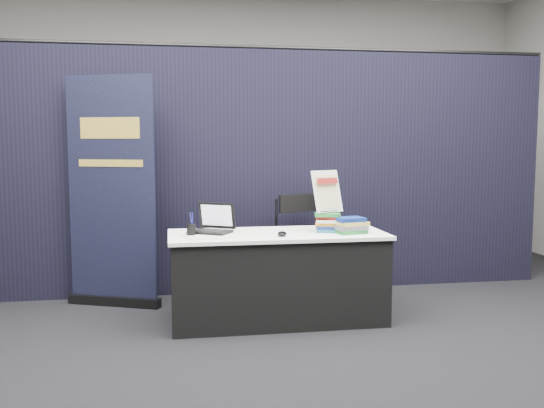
{
  "coord_description": "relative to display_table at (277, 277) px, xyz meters",
  "views": [
    {
      "loc": [
        -0.89,
        -4.36,
        1.52
      ],
      "look_at": [
        -0.04,
        0.55,
        0.99
      ],
      "focal_mm": 40.0,
      "sensor_mm": 36.0,
      "label": 1
    }
  ],
  "objects": [
    {
      "name": "drape_partition",
      "position": [
        0.0,
        1.05,
        0.82
      ],
      "size": [
        6.0,
        0.08,
        2.4
      ],
      "primitive_type": "cube",
      "color": "black",
      "rests_on": "floor"
    },
    {
      "name": "mouse",
      "position": [
        0.01,
        -0.18,
        0.39
      ],
      "size": [
        0.1,
        0.14,
        0.04
      ],
      "primitive_type": "ellipsoid",
      "rotation": [
        0.0,
        0.0,
        -0.26
      ],
      "color": "black",
      "rests_on": "display_table"
    },
    {
      "name": "book_stack_short",
      "position": [
        0.6,
        -0.13,
        0.44
      ],
      "size": [
        0.26,
        0.22,
        0.13
      ],
      "rotation": [
        0.0,
        0.0,
        0.2
      ],
      "color": "#1D6E2B",
      "rests_on": "display_table"
    },
    {
      "name": "stacking_chair",
      "position": [
        0.34,
        0.57,
        0.18
      ],
      "size": [
        0.59,
        0.61,
        1.0
      ],
      "rotation": [
        0.0,
        0.0,
        0.4
      ],
      "color": "black",
      "rests_on": "floor"
    },
    {
      "name": "brochure_left",
      "position": [
        -0.6,
        -0.13,
        0.38
      ],
      "size": [
        0.38,
        0.31,
        0.0
      ],
      "primitive_type": "cube",
      "rotation": [
        0.0,
        0.0,
        0.26
      ],
      "color": "silver",
      "rests_on": "display_table"
    },
    {
      "name": "display_table",
      "position": [
        0.0,
        0.0,
        0.0
      ],
      "size": [
        1.8,
        0.75,
        0.75
      ],
      "color": "black",
      "rests_on": "floor"
    },
    {
      "name": "wall_back",
      "position": [
        0.0,
        3.45,
        1.37
      ],
      "size": [
        8.0,
        0.02,
        3.5
      ],
      "primitive_type": "cube",
      "color": "#A3A09A",
      "rests_on": "floor"
    },
    {
      "name": "brochure_mid",
      "position": [
        -0.55,
        -0.07,
        0.38
      ],
      "size": [
        0.41,
        0.36,
        0.0
      ],
      "primitive_type": "cube",
      "rotation": [
        0.0,
        0.0,
        -0.43
      ],
      "color": "white",
      "rests_on": "display_table"
    },
    {
      "name": "laptop",
      "position": [
        -0.56,
        0.11,
        0.43
      ],
      "size": [
        0.39,
        0.4,
        0.25
      ],
      "rotation": [
        0.0,
        0.0,
        -0.51
      ],
      "color": "black",
      "rests_on": "display_table"
    },
    {
      "name": "pullup_banner",
      "position": [
        -1.4,
        0.73,
        0.56
      ],
      "size": [
        0.86,
        0.44,
        2.1
      ],
      "rotation": [
        0.0,
        0.0,
        -0.4
      ],
      "color": "black",
      "rests_on": "floor"
    },
    {
      "name": "floor",
      "position": [
        0.0,
        -0.55,
        -0.38
      ],
      "size": [
        8.0,
        8.0,
        0.0
      ],
      "primitive_type": "plane",
      "color": "black",
      "rests_on": "ground"
    },
    {
      "name": "brochure_right",
      "position": [
        -0.32,
        -0.12,
        0.38
      ],
      "size": [
        0.31,
        0.23,
        0.0
      ],
      "primitive_type": "cube",
      "rotation": [
        0.0,
        0.0,
        -0.05
      ],
      "color": "silver",
      "rests_on": "display_table"
    },
    {
      "name": "info_sign",
      "position": [
        0.43,
        0.02,
        0.71
      ],
      "size": [
        0.29,
        0.2,
        0.37
      ],
      "rotation": [
        0.0,
        0.0,
        0.41
      ],
      "color": "black",
      "rests_on": "book_stack_tall"
    },
    {
      "name": "pen_cup",
      "position": [
        -0.71,
        -0.02,
        0.42
      ],
      "size": [
        0.08,
        0.08,
        0.09
      ],
      "primitive_type": "cylinder",
      "rotation": [
        0.0,
        0.0,
        -0.07
      ],
      "color": "black",
      "rests_on": "display_table"
    },
    {
      "name": "book_stack_tall",
      "position": [
        0.43,
        -0.01,
        0.45
      ],
      "size": [
        0.23,
        0.2,
        0.16
      ],
      "rotation": [
        0.0,
        0.0,
        -0.29
      ],
      "color": "#1C5E6B",
      "rests_on": "display_table"
    }
  ]
}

